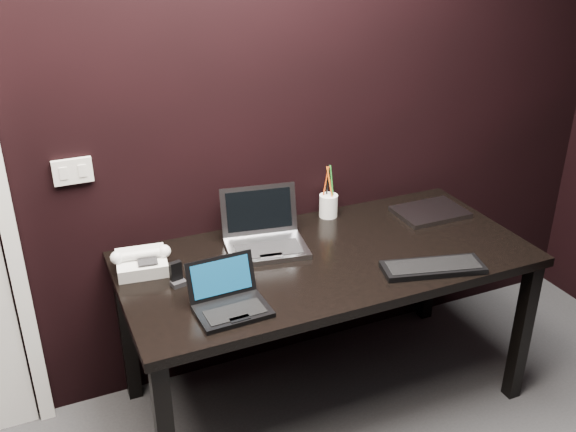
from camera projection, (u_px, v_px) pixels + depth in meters
name	position (u px, v px, depth m)	size (l,w,h in m)	color
wall_back	(222.00, 107.00, 2.64)	(4.00, 4.00, 0.00)	black
wall_switch	(73.00, 171.00, 2.48)	(0.15, 0.02, 0.10)	silver
desk	(327.00, 271.00, 2.70)	(1.70, 0.80, 0.74)	black
netbook	(229.00, 301.00, 2.29)	(0.26, 0.24, 0.16)	black
silver_laptop	(265.00, 238.00, 2.71)	(0.37, 0.35, 0.23)	#949499
ext_keyboard	(433.00, 267.00, 2.55)	(0.43, 0.23, 0.03)	black
closed_laptop	(430.00, 212.00, 3.01)	(0.32, 0.23, 0.02)	gray
desk_phone	(142.00, 262.00, 2.53)	(0.24, 0.20, 0.12)	silver
mobile_phone	(177.00, 276.00, 2.44)	(0.06, 0.06, 0.10)	black
pen_cup	(328.00, 205.00, 2.97)	(0.11, 0.11, 0.25)	white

